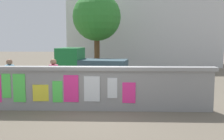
{
  "coord_description": "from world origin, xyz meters",
  "views": [
    {
      "loc": [
        0.81,
        -8.9,
        2.38
      ],
      "look_at": [
        0.45,
        1.14,
        1.21
      ],
      "focal_mm": 44.27,
      "sensor_mm": 36.0,
      "label": 1
    }
  ],
  "objects_px": {
    "person_walking": "(54,76)",
    "person_bystander": "(10,77)",
    "tree_roadside": "(97,17)",
    "bicycle_far": "(54,86)",
    "bicycle_near": "(155,78)",
    "motorcycle": "(143,88)",
    "auto_rickshaw_truck": "(89,66)"
  },
  "relations": [
    {
      "from": "person_walking",
      "to": "person_bystander",
      "type": "bearing_deg",
      "value": -173.35
    },
    {
      "from": "bicycle_near",
      "to": "person_bystander",
      "type": "distance_m",
      "value": 7.05
    },
    {
      "from": "auto_rickshaw_truck",
      "to": "tree_roadside",
      "type": "xyz_separation_m",
      "value": [
        0.07,
        4.14,
        2.84
      ]
    },
    {
      "from": "bicycle_far",
      "to": "tree_roadside",
      "type": "height_order",
      "value": "tree_roadside"
    },
    {
      "from": "person_walking",
      "to": "tree_roadside",
      "type": "height_order",
      "value": "tree_roadside"
    },
    {
      "from": "auto_rickshaw_truck",
      "to": "person_walking",
      "type": "height_order",
      "value": "auto_rickshaw_truck"
    },
    {
      "from": "person_walking",
      "to": "person_bystander",
      "type": "xyz_separation_m",
      "value": [
        -1.55,
        -0.18,
        0.0
      ]
    },
    {
      "from": "tree_roadside",
      "to": "motorcycle",
      "type": "bearing_deg",
      "value": -72.62
    },
    {
      "from": "bicycle_near",
      "to": "bicycle_far",
      "type": "height_order",
      "value": "same"
    },
    {
      "from": "bicycle_near",
      "to": "motorcycle",
      "type": "bearing_deg",
      "value": -104.84
    },
    {
      "from": "auto_rickshaw_truck",
      "to": "person_bystander",
      "type": "relative_size",
      "value": 2.33
    },
    {
      "from": "motorcycle",
      "to": "bicycle_near",
      "type": "relative_size",
      "value": 1.1
    },
    {
      "from": "motorcycle",
      "to": "tree_roadside",
      "type": "xyz_separation_m",
      "value": [
        -2.49,
        7.96,
        3.27
      ]
    },
    {
      "from": "person_walking",
      "to": "person_bystander",
      "type": "height_order",
      "value": "same"
    },
    {
      "from": "motorcycle",
      "to": "person_walking",
      "type": "height_order",
      "value": "person_walking"
    },
    {
      "from": "auto_rickshaw_truck",
      "to": "bicycle_far",
      "type": "bearing_deg",
      "value": -110.17
    },
    {
      "from": "motorcycle",
      "to": "person_walking",
      "type": "bearing_deg",
      "value": -169.65
    },
    {
      "from": "bicycle_near",
      "to": "person_walking",
      "type": "bearing_deg",
      "value": -137.19
    },
    {
      "from": "bicycle_near",
      "to": "bicycle_far",
      "type": "distance_m",
      "value": 5.14
    },
    {
      "from": "auto_rickshaw_truck",
      "to": "bicycle_near",
      "type": "relative_size",
      "value": 2.21
    },
    {
      "from": "person_walking",
      "to": "person_bystander",
      "type": "distance_m",
      "value": 1.56
    },
    {
      "from": "motorcycle",
      "to": "bicycle_near",
      "type": "height_order",
      "value": "bicycle_near"
    },
    {
      "from": "tree_roadside",
      "to": "bicycle_near",
      "type": "bearing_deg",
      "value": -54.42
    },
    {
      "from": "person_walking",
      "to": "tree_roadside",
      "type": "xyz_separation_m",
      "value": [
        0.82,
        8.56,
        2.75
      ]
    },
    {
      "from": "auto_rickshaw_truck",
      "to": "tree_roadside",
      "type": "bearing_deg",
      "value": 88.99
    },
    {
      "from": "person_walking",
      "to": "motorcycle",
      "type": "bearing_deg",
      "value": 10.35
    },
    {
      "from": "bicycle_near",
      "to": "person_bystander",
      "type": "relative_size",
      "value": 1.05
    },
    {
      "from": "auto_rickshaw_truck",
      "to": "person_bystander",
      "type": "bearing_deg",
      "value": -116.56
    },
    {
      "from": "bicycle_far",
      "to": "bicycle_near",
      "type": "bearing_deg",
      "value": 28.3
    },
    {
      "from": "auto_rickshaw_truck",
      "to": "motorcycle",
      "type": "bearing_deg",
      "value": -56.12
    },
    {
      "from": "bicycle_far",
      "to": "person_bystander",
      "type": "xyz_separation_m",
      "value": [
        -1.2,
        -1.61,
        0.62
      ]
    },
    {
      "from": "bicycle_far",
      "to": "tree_roadside",
      "type": "xyz_separation_m",
      "value": [
        1.17,
        7.13,
        3.37
      ]
    }
  ]
}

